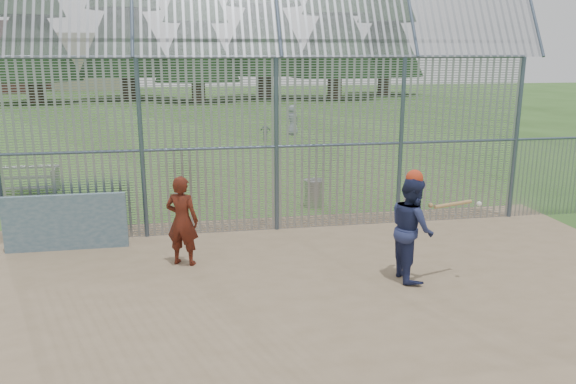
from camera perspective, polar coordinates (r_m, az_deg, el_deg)
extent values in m
plane|color=#2D511E|center=(10.13, 2.02, -9.90)|extent=(120.00, 120.00, 0.00)
cube|color=#756047|center=(9.68, 2.65, -11.02)|extent=(14.00, 10.00, 0.02)
cube|color=#38566B|center=(12.72, -21.65, -2.89)|extent=(2.50, 0.12, 1.20)
imported|color=navy|center=(10.50, 12.45, -3.64)|extent=(0.74, 0.94, 1.92)
imported|color=maroon|center=(11.14, -10.70, -2.88)|extent=(0.77, 0.65, 1.79)
imported|color=slate|center=(28.38, 0.47, 7.30)|extent=(0.87, 0.75, 1.50)
imported|color=slate|center=(26.44, -2.31, 6.13)|extent=(0.56, 0.30, 0.90)
sphere|color=#B53218|center=(10.25, 12.73, 1.38)|extent=(0.31, 0.31, 0.31)
cylinder|color=#AA7F4C|center=(10.52, 16.42, -1.19)|extent=(0.83, 0.31, 0.07)
sphere|color=#AA7F4C|center=(10.34, 14.29, -1.32)|extent=(0.09, 0.09, 0.09)
sphere|color=white|center=(10.47, 18.85, -1.15)|extent=(0.09, 0.09, 0.09)
cylinder|color=gray|center=(15.26, 2.66, -0.20)|extent=(0.52, 0.52, 0.70)
cylinder|color=#9EA0A5|center=(15.17, 2.67, 1.15)|extent=(0.56, 0.56, 0.05)
sphere|color=#9EA0A5|center=(15.16, 2.68, 1.34)|extent=(0.10, 0.10, 0.10)
cube|color=gray|center=(18.44, -26.96, 0.28)|extent=(3.00, 0.25, 0.05)
cube|color=gray|center=(18.71, -26.75, 1.28)|extent=(3.00, 0.25, 0.05)
cube|color=gray|center=(18.99, -26.54, 2.24)|extent=(3.00, 0.25, 0.05)
cube|color=slate|center=(18.38, -22.53, 1.19)|extent=(0.06, 0.90, 0.70)
cylinder|color=#47566B|center=(12.76, -14.64, 4.09)|extent=(0.10, 0.10, 4.00)
cylinder|color=#47566B|center=(12.87, -1.18, 4.63)|extent=(0.10, 0.10, 4.00)
cylinder|color=#47566B|center=(13.66, 11.40, 4.91)|extent=(0.10, 0.10, 4.00)
cylinder|color=#47566B|center=(15.01, 22.16, 4.96)|extent=(0.10, 0.10, 4.00)
cylinder|color=#47566B|center=(12.70, -1.22, 13.57)|extent=(12.00, 0.07, 0.07)
cylinder|color=#47566B|center=(12.87, -1.18, 4.63)|extent=(12.00, 0.06, 0.06)
cube|color=gray|center=(12.87, -1.18, 4.63)|extent=(12.00, 0.02, 4.00)
cube|color=gray|center=(12.34, -0.96, 16.57)|extent=(12.00, 0.77, 1.31)
cylinder|color=#47566B|center=(15.19, 21.82, 1.23)|extent=(0.08, 0.08, 2.00)
cylinder|color=#332319|center=(50.56, -24.26, 9.97)|extent=(1.19, 1.19, 3.06)
cylinder|color=#332319|center=(52.34, -15.93, 10.96)|extent=(1.33, 1.33, 3.42)
cylinder|color=#332319|center=(48.13, -9.12, 10.76)|extent=(1.12, 1.12, 2.88)
cylinder|color=#332319|center=(51.57, -2.40, 11.53)|extent=(1.40, 1.40, 3.60)
cylinder|color=#332319|center=(50.79, 4.77, 11.26)|extent=(1.26, 1.26, 3.24)
cylinder|color=#332319|center=(56.39, 9.73, 11.29)|extent=(1.19, 1.19, 3.06)
cube|color=#B2A58C|center=(67.80, -19.10, 12.43)|extent=(8.00, 7.00, 6.00)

